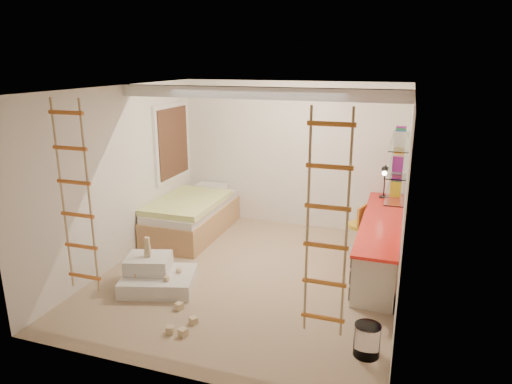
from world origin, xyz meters
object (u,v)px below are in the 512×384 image
(bed, at_px, (192,216))
(swivel_chair, at_px, (361,236))
(desk, at_px, (380,241))
(play_platform, at_px, (156,276))

(bed, height_order, swivel_chair, swivel_chair)
(desk, relative_size, play_platform, 2.54)
(desk, xyz_separation_m, play_platform, (-2.79, -1.59, -0.24))
(desk, height_order, swivel_chair, swivel_chair)
(desk, height_order, bed, desk)
(desk, height_order, play_platform, desk)
(desk, bearing_deg, swivel_chair, 126.37)
(desk, xyz_separation_m, swivel_chair, (-0.32, 0.43, -0.11))
(swivel_chair, height_order, play_platform, swivel_chair)
(bed, xyz_separation_m, play_platform, (0.41, -1.95, -0.17))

